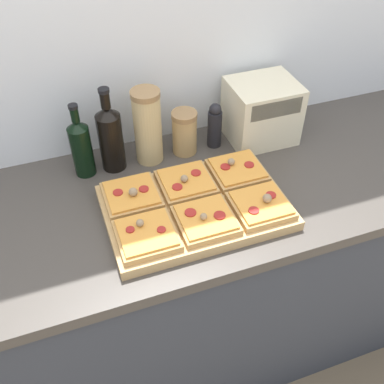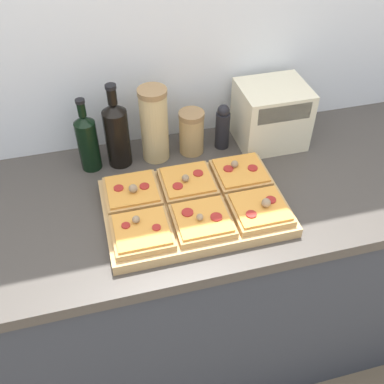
% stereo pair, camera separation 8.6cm
% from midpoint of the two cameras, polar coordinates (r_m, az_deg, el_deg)
% --- Properties ---
extents(wall_back, '(6.00, 0.06, 2.50)m').
position_cam_midpoint_polar(wall_back, '(1.51, -4.66, 17.48)').
color(wall_back, silver).
rests_on(wall_back, ground_plane).
extents(kitchen_counter, '(2.63, 0.67, 0.93)m').
position_cam_midpoint_polar(kitchen_counter, '(1.75, -0.91, -11.68)').
color(kitchen_counter, '#333842').
rests_on(kitchen_counter, ground_plane).
extents(cutting_board, '(0.54, 0.36, 0.03)m').
position_cam_midpoint_polar(cutting_board, '(1.34, 2.16, -2.05)').
color(cutting_board, tan).
rests_on(cutting_board, kitchen_counter).
extents(pizza_slice_back_left, '(0.16, 0.16, 0.05)m').
position_cam_midpoint_polar(pizza_slice_back_left, '(1.36, -5.81, 0.01)').
color(pizza_slice_back_left, tan).
rests_on(pizza_slice_back_left, cutting_board).
extents(pizza_slice_back_center, '(0.16, 0.16, 0.05)m').
position_cam_midpoint_polar(pizza_slice_back_center, '(1.38, 1.21, 1.23)').
color(pizza_slice_back_center, tan).
rests_on(pizza_slice_back_center, cutting_board).
extents(pizza_slice_back_right, '(0.16, 0.16, 0.05)m').
position_cam_midpoint_polar(pizza_slice_back_right, '(1.43, 7.89, 2.40)').
color(pizza_slice_back_right, tan).
rests_on(pizza_slice_back_right, cutting_board).
extents(pizza_slice_front_left, '(0.16, 0.16, 0.05)m').
position_cam_midpoint_polar(pizza_slice_front_left, '(1.24, -4.42, -5.10)').
color(pizza_slice_front_left, tan).
rests_on(pizza_slice_front_left, cutting_board).
extents(pizza_slice_front_center, '(0.16, 0.16, 0.05)m').
position_cam_midpoint_polar(pizza_slice_front_center, '(1.27, 3.27, -3.66)').
color(pizza_slice_front_center, tan).
rests_on(pizza_slice_front_center, cutting_board).
extents(pizza_slice_front_right, '(0.16, 0.16, 0.05)m').
position_cam_midpoint_polar(pizza_slice_front_right, '(1.32, 10.49, -2.21)').
color(pizza_slice_front_right, tan).
rests_on(pizza_slice_front_right, cutting_board).
extents(olive_oil_bottle, '(0.07, 0.07, 0.26)m').
position_cam_midpoint_polar(olive_oil_bottle, '(1.48, -11.50, 6.33)').
color(olive_oil_bottle, black).
rests_on(olive_oil_bottle, kitchen_counter).
extents(wine_bottle, '(0.08, 0.08, 0.29)m').
position_cam_midpoint_polar(wine_bottle, '(1.47, -7.87, 7.41)').
color(wine_bottle, black).
rests_on(wine_bottle, kitchen_counter).
extents(grain_jar_tall, '(0.09, 0.09, 0.26)m').
position_cam_midpoint_polar(grain_jar_tall, '(1.48, -3.14, 8.50)').
color(grain_jar_tall, tan).
rests_on(grain_jar_tall, kitchen_counter).
extents(grain_jar_short, '(0.09, 0.09, 0.16)m').
position_cam_midpoint_polar(grain_jar_short, '(1.54, 1.56, 7.57)').
color(grain_jar_short, tan).
rests_on(grain_jar_short, kitchen_counter).
extents(pepper_mill, '(0.05, 0.05, 0.17)m').
position_cam_midpoint_polar(pepper_mill, '(1.56, 5.50, 8.21)').
color(pepper_mill, black).
rests_on(pepper_mill, kitchen_counter).
extents(toaster_oven, '(0.25, 0.20, 0.21)m').
position_cam_midpoint_polar(toaster_oven, '(1.60, 11.55, 9.56)').
color(toaster_oven, beige).
rests_on(toaster_oven, kitchen_counter).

